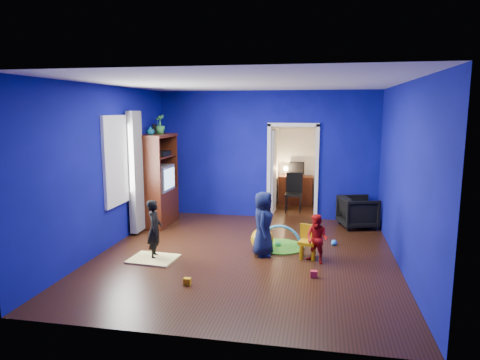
% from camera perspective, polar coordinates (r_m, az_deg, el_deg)
% --- Properties ---
extents(floor, '(5.00, 5.50, 0.01)m').
position_cam_1_polar(floor, '(7.46, 0.74, -10.01)').
color(floor, black).
rests_on(floor, ground).
extents(ceiling, '(5.00, 5.50, 0.01)m').
position_cam_1_polar(ceiling, '(7.05, 0.79, 12.83)').
color(ceiling, white).
rests_on(ceiling, wall_back).
extents(wall_back, '(5.00, 0.02, 2.90)m').
position_cam_1_polar(wall_back, '(9.81, 3.56, 3.36)').
color(wall_back, '#090D69').
rests_on(wall_back, floor).
extents(wall_front, '(5.00, 0.02, 2.90)m').
position_cam_1_polar(wall_front, '(4.47, -5.37, -3.92)').
color(wall_front, '#090D69').
rests_on(wall_front, floor).
extents(wall_left, '(0.02, 5.50, 2.90)m').
position_cam_1_polar(wall_left, '(7.93, -17.33, 1.52)').
color(wall_left, '#090D69').
rests_on(wall_left, floor).
extents(wall_right, '(0.02, 5.50, 2.90)m').
position_cam_1_polar(wall_right, '(7.12, 21.00, 0.47)').
color(wall_right, '#090D69').
rests_on(wall_right, floor).
extents(alcove, '(1.00, 1.75, 2.50)m').
position_cam_1_polar(alcove, '(10.64, 7.35, 2.69)').
color(alcove, silver).
rests_on(alcove, floor).
extents(armchair, '(0.90, 0.89, 0.67)m').
position_cam_1_polar(armchair, '(9.41, 15.45, -4.13)').
color(armchair, black).
rests_on(armchair, floor).
extents(child_black, '(0.32, 0.41, 1.00)m').
position_cam_1_polar(child_black, '(7.33, -11.33, -6.45)').
color(child_black, black).
rests_on(child_black, floor).
extents(child_navy, '(0.37, 0.56, 1.11)m').
position_cam_1_polar(child_navy, '(7.32, 3.12, -5.84)').
color(child_navy, '#10123A').
rests_on(child_navy, floor).
extents(toddler_red, '(0.49, 0.46, 0.80)m').
position_cam_1_polar(toddler_red, '(7.11, 10.23, -7.73)').
color(toddler_red, '#B41813').
rests_on(toddler_red, floor).
extents(vase, '(0.18, 0.18, 0.18)m').
position_cam_1_polar(vase, '(8.98, -11.86, 6.47)').
color(vase, '#0C5B62').
rests_on(vase, tv_armoire).
extents(potted_plant, '(0.30, 0.30, 0.41)m').
position_cam_1_polar(potted_plant, '(9.45, -10.67, 7.33)').
color(potted_plant, '#328A3B').
rests_on(potted_plant, tv_armoire).
extents(tv_armoire, '(0.58, 1.14, 1.96)m').
position_cam_1_polar(tv_armoire, '(9.36, -10.94, 0.02)').
color(tv_armoire, '#3B1609').
rests_on(tv_armoire, floor).
extents(crt_tv, '(0.46, 0.70, 0.54)m').
position_cam_1_polar(crt_tv, '(9.34, -10.72, 0.25)').
color(crt_tv, silver).
rests_on(crt_tv, tv_armoire).
extents(yellow_blanket, '(0.80, 0.66, 0.03)m').
position_cam_1_polar(yellow_blanket, '(7.39, -11.50, -10.27)').
color(yellow_blanket, '#F2E07A').
rests_on(yellow_blanket, floor).
extents(hopper_ball, '(0.40, 0.40, 0.40)m').
position_cam_1_polar(hopper_ball, '(7.66, 2.97, -7.90)').
color(hopper_ball, yellow).
rests_on(hopper_ball, floor).
extents(kid_chair, '(0.35, 0.35, 0.50)m').
position_cam_1_polar(kid_chair, '(7.35, 9.03, -8.36)').
color(kid_chair, yellow).
rests_on(kid_chair, floor).
extents(play_mat, '(0.90, 0.90, 0.02)m').
position_cam_1_polar(play_mat, '(7.91, 5.32, -8.82)').
color(play_mat, '#3F9621').
rests_on(play_mat, floor).
extents(toy_arch, '(0.80, 0.06, 0.80)m').
position_cam_1_polar(toy_arch, '(7.90, 5.32, -8.76)').
color(toy_arch, '#3F8CD8').
rests_on(toy_arch, floor).
extents(window_left, '(0.03, 0.95, 1.55)m').
position_cam_1_polar(window_left, '(8.22, -16.13, 2.54)').
color(window_left, white).
rests_on(window_left, wall_left).
extents(curtain, '(0.14, 0.42, 2.40)m').
position_cam_1_polar(curtain, '(8.70, -13.74, 1.01)').
color(curtain, slate).
rests_on(curtain, floor).
extents(doorway, '(1.16, 0.10, 2.10)m').
position_cam_1_polar(doorway, '(9.80, 7.02, 0.95)').
color(doorway, white).
rests_on(doorway, floor).
extents(study_desk, '(0.88, 0.44, 0.75)m').
position_cam_1_polar(study_desk, '(11.40, 7.46, -1.32)').
color(study_desk, '#3D140A').
rests_on(study_desk, floor).
extents(desk_monitor, '(0.40, 0.05, 0.32)m').
position_cam_1_polar(desk_monitor, '(11.43, 7.55, 1.62)').
color(desk_monitor, black).
rests_on(desk_monitor, study_desk).
extents(desk_lamp, '(0.14, 0.14, 0.14)m').
position_cam_1_polar(desk_lamp, '(11.39, 6.13, 1.52)').
color(desk_lamp, '#FFD88C').
rests_on(desk_lamp, study_desk).
extents(folding_chair, '(0.40, 0.40, 0.92)m').
position_cam_1_polar(folding_chair, '(10.44, 7.15, -1.82)').
color(folding_chair, black).
rests_on(folding_chair, floor).
extents(book_shelf, '(0.88, 0.24, 0.04)m').
position_cam_1_polar(book_shelf, '(11.32, 7.67, 6.99)').
color(book_shelf, white).
rests_on(book_shelf, study_desk).
extents(toy_0, '(0.10, 0.08, 0.10)m').
position_cam_1_polar(toy_0, '(6.62, 9.83, -12.25)').
color(toy_0, red).
rests_on(toy_0, floor).
extents(toy_1, '(0.11, 0.11, 0.11)m').
position_cam_1_polar(toy_1, '(8.15, 12.42, -8.13)').
color(toy_1, blue).
rests_on(toy_1, floor).
extents(toy_2, '(0.10, 0.08, 0.10)m').
position_cam_1_polar(toy_2, '(6.31, -7.04, -13.28)').
color(toy_2, '#E99F0C').
rests_on(toy_2, floor).
extents(toy_3, '(0.11, 0.11, 0.11)m').
position_cam_1_polar(toy_3, '(7.90, 5.10, -8.51)').
color(toy_3, green).
rests_on(toy_3, floor).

